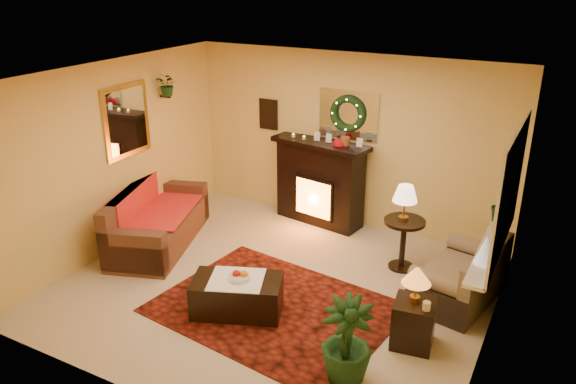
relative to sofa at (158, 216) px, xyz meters
The scene contains 31 objects.
floor 2.10m from the sofa, ahead, with size 5.00×5.00×0.00m, color beige.
ceiling 2.99m from the sofa, ahead, with size 5.00×5.00×0.00m, color white.
wall_back 2.97m from the sofa, 44.16° to the left, with size 5.00×5.00×0.00m, color #EFD88C.
wall_front 3.36m from the sofa, 50.99° to the right, with size 5.00×5.00×0.00m, color #EFD88C.
wall_left 1.02m from the sofa, 149.71° to the right, with size 4.50×4.50×0.00m, color #EFD88C.
wall_right 4.63m from the sofa, ahead, with size 4.50×4.50×0.00m, color #EFD88C.
area_rug 2.42m from the sofa, 16.91° to the right, with size 2.63×1.97×0.01m, color maroon.
sofa is the anchor object (origin of this frame).
red_throw 0.18m from the sofa, 113.51° to the left, with size 0.85×1.38×0.02m, color red.
fireplace 2.46m from the sofa, 46.24° to the left, with size 1.34×0.43×1.23m, color black.
poinsettia 2.79m from the sofa, 40.53° to the left, with size 0.20×0.20×0.20m, color #B30811.
mantel_candle_a 2.31m from the sofa, 55.05° to the left, with size 0.06×0.06×0.17m, color beige.
mantel_candle_b 2.40m from the sofa, 50.53° to the left, with size 0.05×0.05×0.16m, color #F1E6C1.
mantel_mirror 3.10m from the sofa, 43.87° to the left, with size 0.92×0.02×0.72m, color white.
wreath 3.08m from the sofa, 43.28° to the left, with size 0.55×0.55×0.11m, color #194719.
wall_art 2.36m from the sofa, 70.62° to the left, with size 0.32×0.03×0.48m, color #381E11.
gold_mirror 1.39m from the sofa, behind, with size 0.03×0.84×1.00m, color gold.
hanging_plant 1.75m from the sofa, 111.00° to the left, with size 0.33×0.28×0.36m, color #194719.
loveseat 4.14m from the sofa, ahead, with size 0.74×1.28×0.74m, color #9D9382.
window_frame 4.67m from the sofa, ahead, with size 0.03×1.86×1.36m, color white.
window_glass 4.66m from the sofa, ahead, with size 0.02×1.70×1.22m, color black.
window_sill 4.45m from the sofa, ahead, with size 0.22×1.86×0.04m, color white.
mini_tree 4.47m from the sofa, ahead, with size 0.21×0.21×0.32m, color silver.
sill_plant 4.56m from the sofa, 12.70° to the left, with size 0.29×0.24×0.54m, color #14360E.
side_table_round 3.41m from the sofa, 15.99° to the left, with size 0.53×0.53×0.69m, color #51261F.
lamp_cream 3.42m from the sofa, 16.04° to the left, with size 0.31×0.31×0.48m, color #FFCE9F.
end_table_square 3.92m from the sofa, ahead, with size 0.42×0.42×0.51m, color black.
lamp_tiffany 3.91m from the sofa, ahead, with size 0.30×0.30×0.44m, color orange.
coffee_table 2.16m from the sofa, 26.12° to the right, with size 1.01×0.55×0.42m, color black.
fruit_bowl 2.17m from the sofa, 25.40° to the right, with size 0.24×0.24×0.06m, color silver.
floor_palm 3.74m from the sofa, 22.26° to the right, with size 1.46×1.46×2.61m, color #173714.
Camera 1 is at (2.99, -5.26, 3.71)m, focal length 35.00 mm.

